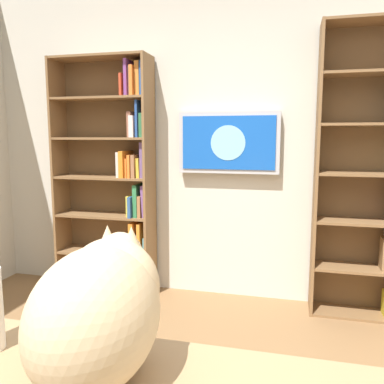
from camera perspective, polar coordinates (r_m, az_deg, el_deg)
wall_back at (r=3.42m, az=5.53°, el=7.17°), size 4.52×0.06×2.70m
bookshelf_left at (r=3.30m, az=26.00°, el=1.53°), size 0.81×0.28×2.24m
bookshelf_right at (r=3.57m, az=-10.97°, el=1.99°), size 0.89×0.28×2.08m
wall_mounted_tv at (r=3.34m, az=5.27°, el=7.09°), size 0.85×0.07×0.51m
cat at (r=1.14m, az=-12.99°, el=-15.83°), size 0.32×0.58×0.40m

